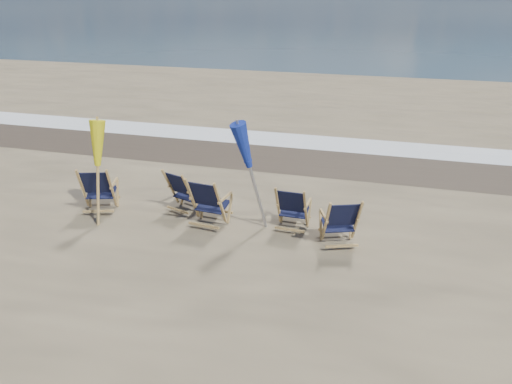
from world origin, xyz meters
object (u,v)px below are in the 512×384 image
beach_chair_0 (112,190)px  umbrella_blue (254,147)px  beach_chair_4 (357,222)px  beach_chair_1 (190,194)px  umbrella_yellow (94,150)px  beach_chair_2 (220,205)px  beach_chair_3 (305,211)px

beach_chair_0 → umbrella_blue: (2.94, 0.02, 1.14)m
beach_chair_4 → umbrella_blue: 2.24m
beach_chair_0 → beach_chair_1: size_ratio=1.10×
umbrella_yellow → umbrella_blue: (2.95, 0.43, 0.16)m
umbrella_yellow → beach_chair_0: bearing=88.3°
beach_chair_1 → umbrella_yellow: bearing=44.2°
beach_chair_2 → umbrella_yellow: (-2.35, -0.25, 0.96)m
beach_chair_2 → umbrella_yellow: bearing=12.7°
beach_chair_0 → beach_chair_2: bearing=159.0°
beach_chair_0 → umbrella_yellow: 1.05m
beach_chair_3 → umbrella_yellow: umbrella_yellow is taller
beach_chair_3 → umbrella_blue: size_ratio=0.43×
umbrella_yellow → beach_chair_4: bearing=3.2°
beach_chair_3 → beach_chair_1: bearing=-1.5°
beach_chair_4 → umbrella_yellow: bearing=-17.6°
beach_chair_2 → beach_chair_4: beach_chair_2 is taller
beach_chair_3 → umbrella_blue: umbrella_blue is taller
beach_chair_1 → beach_chair_4: (3.30, -0.44, 0.02)m
beach_chair_4 → umbrella_blue: bearing=-25.6°
umbrella_yellow → beach_chair_3: bearing=7.9°
beach_chair_0 → beach_chair_4: beach_chair_0 is taller
beach_chair_0 → umbrella_blue: bearing=163.2°
beach_chair_3 → beach_chair_0: bearing=4.6°
beach_chair_4 → beach_chair_1: bearing=-28.4°
umbrella_yellow → umbrella_blue: size_ratio=0.92×
beach_chair_3 → beach_chair_4: (0.96, -0.27, 0.02)m
beach_chair_3 → umbrella_yellow: bearing=10.5°
beach_chair_0 → beach_chair_1: beach_chair_0 is taller
beach_chair_1 → umbrella_blue: 1.85m
beach_chair_2 → beach_chair_3: size_ratio=1.12×
beach_chair_4 → umbrella_blue: umbrella_blue is taller
beach_chair_0 → beach_chair_2: (2.34, -0.15, 0.01)m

